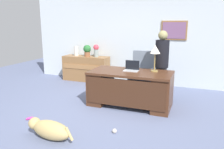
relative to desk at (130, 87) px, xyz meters
The scene contains 14 objects.
ground_plane 0.79m from the desk, 119.04° to the right, with size 12.00×12.00×0.00m, color slate.
back_wall 2.24m from the desk, 98.91° to the left, with size 7.00×0.16×2.70m.
desk is the anchor object (origin of this frame).
credenza 2.57m from the desk, 139.58° to the left, with size 1.47×0.50×0.79m.
armchair 0.99m from the desk, 87.23° to the left, with size 0.60×0.59×1.11m.
person_standing 0.99m from the desk, 50.83° to the left, with size 0.32×0.32×1.65m.
dog_lying 2.07m from the desk, 112.49° to the right, with size 0.89×0.38×0.30m.
laptop 0.43m from the desk, 93.12° to the left, with size 0.32×0.22×0.22m.
desk_lamp 0.97m from the desk, 25.22° to the left, with size 0.22×0.22×0.58m.
vase_with_flowers 2.38m from the desk, 133.68° to the left, with size 0.17×0.17×0.39m.
vase_empty 2.88m from the desk, 143.97° to the left, with size 0.14×0.14×0.31m, color silver.
potted_plant 2.59m from the desk, 138.74° to the left, with size 0.24×0.24×0.36m.
dog_toy_ball 1.42m from the desk, 84.29° to the right, with size 0.08×0.08×0.08m, color beige.
dog_toy_bone 2.17m from the desk, 137.85° to the right, with size 0.16×0.05×0.05m, color #D8338C.
Camera 1 is at (1.67, -4.06, 1.83)m, focal length 36.14 mm.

